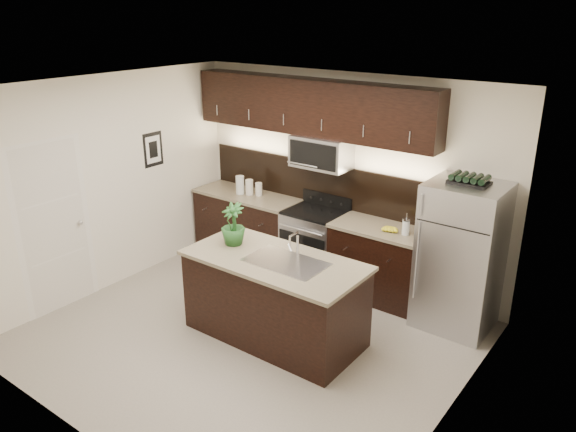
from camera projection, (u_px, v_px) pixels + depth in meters
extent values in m
plane|color=gray|center=(248.00, 336.00, 6.23)|extent=(4.50, 4.50, 0.00)
cube|color=silver|center=(345.00, 178.00, 7.26)|extent=(4.50, 0.02, 2.70)
cube|color=silver|center=(72.00, 300.00, 4.26)|extent=(4.50, 0.02, 2.70)
cube|color=silver|center=(108.00, 184.00, 7.01)|extent=(0.02, 4.00, 2.70)
cube|color=silver|center=(457.00, 284.00, 4.50)|extent=(0.02, 4.00, 2.70)
cube|color=white|center=(240.00, 90.00, 5.28)|extent=(4.50, 4.00, 0.02)
cube|color=silver|center=(55.00, 229.00, 6.52)|extent=(0.04, 0.80, 2.02)
sphere|color=silver|center=(81.00, 222.00, 6.75)|extent=(0.06, 0.06, 0.06)
cube|color=black|center=(153.00, 150.00, 7.47)|extent=(0.01, 0.32, 0.46)
cube|color=white|center=(153.00, 150.00, 7.46)|extent=(0.00, 0.24, 0.36)
cube|color=black|center=(248.00, 226.00, 8.13)|extent=(1.57, 0.62, 0.90)
cube|color=black|center=(379.00, 264.00, 6.95)|extent=(1.16, 0.62, 0.90)
cube|color=#B2B2B7|center=(315.00, 245.00, 7.48)|extent=(0.76, 0.62, 0.90)
cube|color=black|center=(316.00, 212.00, 7.32)|extent=(0.76, 0.60, 0.03)
cube|color=tan|center=(248.00, 195.00, 7.97)|extent=(1.59, 0.65, 0.04)
cube|color=tan|center=(381.00, 228.00, 6.78)|extent=(1.18, 0.65, 0.04)
cube|color=black|center=(316.00, 182.00, 7.55)|extent=(3.49, 0.02, 0.56)
cube|color=#B2B2B7|center=(321.00, 152.00, 7.13)|extent=(0.76, 0.40, 0.40)
cube|color=black|center=(310.00, 107.00, 7.07)|extent=(3.49, 0.33, 0.70)
cube|color=black|center=(275.00, 300.00, 6.10)|extent=(1.90, 0.90, 0.90)
cube|color=tan|center=(275.00, 260.00, 5.93)|extent=(1.96, 0.96, 0.04)
cube|color=silver|center=(286.00, 262.00, 5.84)|extent=(0.84, 0.50, 0.01)
cylinder|color=silver|center=(298.00, 245.00, 5.95)|extent=(0.03, 0.03, 0.24)
cylinder|color=silver|center=(294.00, 234.00, 5.85)|extent=(0.02, 0.14, 0.02)
cylinder|color=silver|center=(290.00, 241.00, 5.81)|extent=(0.02, 0.02, 0.10)
cube|color=#B2B2B7|center=(460.00, 257.00, 6.20)|extent=(0.81, 0.74, 1.69)
cube|color=black|center=(469.00, 182.00, 5.90)|extent=(0.42, 0.26, 0.03)
cylinder|color=black|center=(455.00, 175.00, 5.97)|extent=(0.07, 0.24, 0.07)
cylinder|color=black|center=(462.00, 177.00, 5.92)|extent=(0.07, 0.24, 0.07)
cylinder|color=black|center=(470.00, 178.00, 5.88)|extent=(0.07, 0.24, 0.07)
cylinder|color=black|center=(477.00, 179.00, 5.83)|extent=(0.07, 0.24, 0.07)
cylinder|color=black|center=(485.00, 180.00, 5.79)|extent=(0.07, 0.24, 0.07)
imported|color=#205020|center=(233.00, 224.00, 6.21)|extent=(0.27, 0.27, 0.48)
cylinder|color=silver|center=(240.00, 185.00, 7.93)|extent=(0.12, 0.12, 0.26)
cylinder|color=silver|center=(249.00, 187.00, 7.90)|extent=(0.11, 0.11, 0.22)
cylinder|color=silver|center=(259.00, 189.00, 7.87)|extent=(0.10, 0.10, 0.18)
cylinder|color=silver|center=(406.00, 228.00, 6.52)|extent=(0.09, 0.09, 0.17)
cylinder|color=silver|center=(406.00, 220.00, 6.49)|extent=(0.09, 0.09, 0.02)
cylinder|color=silver|center=(407.00, 217.00, 6.47)|extent=(0.01, 0.01, 0.07)
ellipsoid|color=gold|center=(386.00, 228.00, 6.65)|extent=(0.23, 0.20, 0.06)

